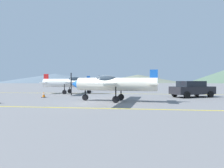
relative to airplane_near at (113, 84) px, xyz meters
The scene contains 10 objects.
ground_plane 1.76m from the airplane_near, behind, with size 400.00×400.00×0.00m, color slate.
apron_line_near 4.31m from the airplane_near, 105.07° to the right, with size 80.00×0.16×0.01m, color yellow.
apron_line_far 8.81m from the airplane_near, 96.99° to the left, with size 80.00×0.16×0.01m, color yellow.
airplane_near is the anchor object (origin of this frame).
airplane_mid 10.26m from the airplane_near, 128.66° to the left, with size 7.26×8.36×2.50m.
airplane_far 19.44m from the airplane_near, 100.97° to the left, with size 7.29×8.38×2.50m.
car_sedan 8.78m from the airplane_near, 32.46° to the left, with size 4.65×3.53×1.62m.
traffic_cone_side 7.65m from the airplane_near, 161.03° to the left, with size 0.36×0.36×0.59m.
hill_left 147.48m from the airplane_near, 115.67° to the left, with size 89.06×89.06×7.30m, color slate.
hill_centerleft 137.41m from the airplane_near, 88.60° to the left, with size 67.91×67.91×6.37m, color slate.
Camera 1 is at (2.93, -15.01, 1.67)m, focal length 30.14 mm.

